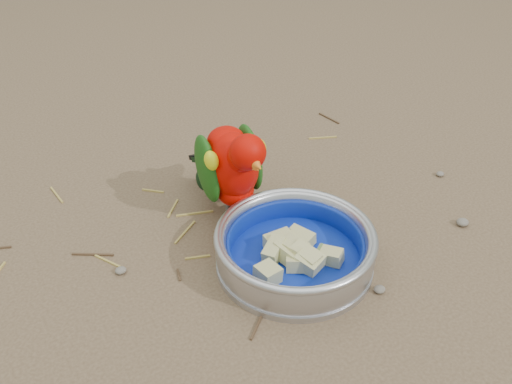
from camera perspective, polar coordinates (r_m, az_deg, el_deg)
ground at (r=0.84m, az=8.91°, el=-9.58°), size 60.00×60.00×0.00m
food_bowl at (r=0.86m, az=3.86°, el=-6.88°), size 0.24×0.24×0.02m
bowl_wall at (r=0.84m, az=3.94°, el=-5.36°), size 0.24×0.24×0.04m
fruit_wedges at (r=0.85m, az=3.92°, el=-5.72°), size 0.14×0.14×0.03m
lory_parrot at (r=0.91m, az=-2.34°, el=1.91°), size 0.11×0.22×0.17m
ground_debris at (r=0.85m, az=5.66°, el=-8.47°), size 0.90×0.80×0.01m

